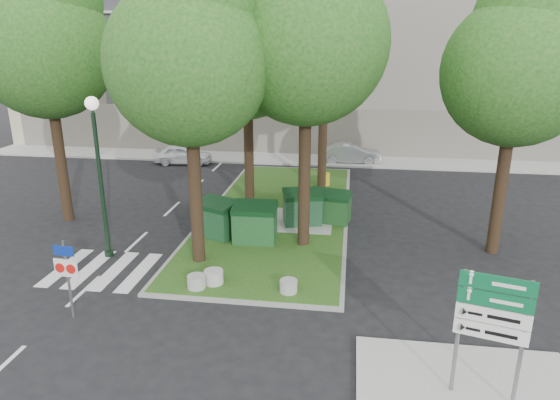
% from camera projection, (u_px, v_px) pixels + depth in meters
% --- Properties ---
extents(ground, '(120.00, 120.00, 0.00)m').
position_uv_depth(ground, '(223.00, 301.00, 15.10)').
color(ground, black).
rests_on(ground, ground).
extents(median_island, '(6.00, 16.00, 0.12)m').
position_uv_depth(median_island, '(278.00, 213.00, 22.54)').
color(median_island, '#1D4012').
rests_on(median_island, ground).
extents(median_kerb, '(6.30, 16.30, 0.10)m').
position_uv_depth(median_kerb, '(278.00, 213.00, 22.55)').
color(median_kerb, gray).
rests_on(median_kerb, ground).
extents(sidewalk_corner, '(5.00, 4.00, 0.12)m').
position_uv_depth(sidewalk_corner, '(472.00, 399.00, 10.90)').
color(sidewalk_corner, '#999993').
rests_on(sidewalk_corner, ground).
extents(building_sidewalk, '(42.00, 3.00, 0.12)m').
position_uv_depth(building_sidewalk, '(294.00, 159.00, 32.49)').
color(building_sidewalk, '#999993').
rests_on(building_sidewalk, ground).
extents(zebra_crossing, '(5.00, 3.00, 0.01)m').
position_uv_depth(zebra_crossing, '(127.00, 271.00, 17.02)').
color(zebra_crossing, silver).
rests_on(zebra_crossing, ground).
extents(apartment_building, '(41.00, 12.00, 16.00)m').
position_uv_depth(apartment_building, '(307.00, 32.00, 37.09)').
color(apartment_building, tan).
rests_on(apartment_building, ground).
extents(tree_median_near_left, '(5.20, 5.20, 10.53)m').
position_uv_depth(tree_median_near_left, '(191.00, 47.00, 15.43)').
color(tree_median_near_left, black).
rests_on(tree_median_near_left, ground).
extents(tree_median_near_right, '(5.60, 5.60, 11.46)m').
position_uv_depth(tree_median_near_right, '(310.00, 25.00, 16.63)').
color(tree_median_near_right, black).
rests_on(tree_median_near_right, ground).
extents(tree_median_mid, '(4.80, 4.80, 9.99)m').
position_uv_depth(tree_median_mid, '(249.00, 53.00, 21.59)').
color(tree_median_mid, black).
rests_on(tree_median_mid, ground).
extents(tree_median_far, '(5.80, 5.80, 11.93)m').
position_uv_depth(tree_median_far, '(328.00, 22.00, 23.56)').
color(tree_median_far, black).
rests_on(tree_median_far, ground).
extents(tree_street_left, '(5.40, 5.40, 11.00)m').
position_uv_depth(tree_street_left, '(46.00, 36.00, 19.58)').
color(tree_street_left, black).
rests_on(tree_street_left, ground).
extents(tree_street_right, '(5.00, 5.00, 10.06)m').
position_uv_depth(tree_street_right, '(522.00, 57.00, 16.46)').
color(tree_street_right, black).
rests_on(tree_street_right, ground).
extents(dumpster_a, '(1.91, 1.67, 1.48)m').
position_uv_depth(dumpster_a, '(217.00, 218.00, 19.61)').
color(dumpster_a, '#0F391A').
rests_on(dumpster_a, median_island).
extents(dumpster_b, '(1.68, 1.19, 1.54)m').
position_uv_depth(dumpster_b, '(255.00, 223.00, 19.05)').
color(dumpster_b, '#134219').
rests_on(dumpster_b, median_island).
extents(dumpster_c, '(1.81, 1.48, 1.46)m').
position_uv_depth(dumpster_c, '(302.00, 207.00, 20.89)').
color(dumpster_c, '#10371D').
rests_on(dumpster_c, median_island).
extents(dumpster_d, '(1.61, 1.27, 1.34)m').
position_uv_depth(dumpster_d, '(333.00, 207.00, 21.10)').
color(dumpster_d, '#113A14').
rests_on(dumpster_d, median_island).
extents(bollard_left, '(0.57, 0.57, 0.41)m').
position_uv_depth(bollard_left, '(196.00, 282.00, 15.60)').
color(bollard_left, '#9C9D98').
rests_on(bollard_left, median_island).
extents(bollard_right, '(0.55, 0.55, 0.39)m').
position_uv_depth(bollard_right, '(289.00, 286.00, 15.35)').
color(bollard_right, '#999994').
rests_on(bollard_right, median_island).
extents(bollard_mid, '(0.61, 0.61, 0.44)m').
position_uv_depth(bollard_mid, '(214.00, 277.00, 15.89)').
color(bollard_mid, '#ABABA6').
rests_on(bollard_mid, median_island).
extents(litter_bin, '(0.39, 0.39, 0.69)m').
position_uv_depth(litter_bin, '(326.00, 179.00, 26.39)').
color(litter_bin, gold).
rests_on(litter_bin, median_island).
extents(street_lamp, '(0.46, 0.46, 5.76)m').
position_uv_depth(street_lamp, '(98.00, 159.00, 17.11)').
color(street_lamp, black).
rests_on(street_lamp, ground).
extents(traffic_sign_pole, '(0.71, 0.09, 2.36)m').
position_uv_depth(traffic_sign_pole, '(67.00, 269.00, 13.77)').
color(traffic_sign_pole, slate).
rests_on(traffic_sign_pole, ground).
extents(directional_sign, '(1.43, 0.44, 2.94)m').
position_uv_depth(directional_sign, '(492.00, 319.00, 10.28)').
color(directional_sign, slate).
rests_on(directional_sign, sidewalk_corner).
extents(car_white, '(3.69, 1.70, 1.22)m').
position_uv_depth(car_white, '(183.00, 154.00, 31.36)').
color(car_white, white).
rests_on(car_white, ground).
extents(car_silver, '(3.89, 1.53, 1.26)m').
position_uv_depth(car_silver, '(350.00, 153.00, 31.53)').
color(car_silver, '#9FA3A7').
rests_on(car_silver, ground).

